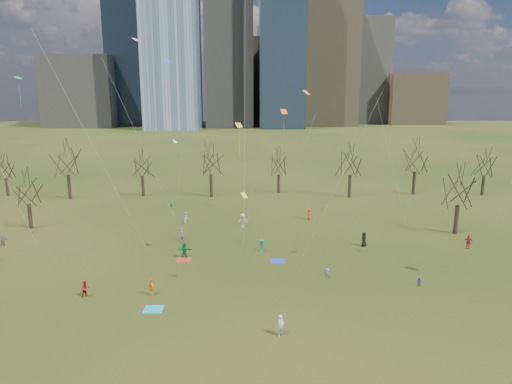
{
  "coord_description": "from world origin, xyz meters",
  "views": [
    {
      "loc": [
        -1.45,
        -37.75,
        17.97
      ],
      "look_at": [
        0.0,
        12.0,
        7.0
      ],
      "focal_mm": 32.0,
      "sensor_mm": 36.0,
      "label": 1
    }
  ],
  "objects_px": {
    "blanket_teal": "(153,309)",
    "person_4": "(151,287)",
    "person_1": "(281,326)",
    "blanket_navy": "(278,261)",
    "blanket_crimson": "(184,260)",
    "person_2": "(86,289)"
  },
  "relations": [
    {
      "from": "blanket_navy",
      "to": "person_1",
      "type": "distance_m",
      "value": 15.42
    },
    {
      "from": "person_2",
      "to": "blanket_teal",
      "type": "bearing_deg",
      "value": -72.68
    },
    {
      "from": "person_1",
      "to": "blanket_navy",
      "type": "bearing_deg",
      "value": 47.78
    },
    {
      "from": "person_1",
      "to": "person_4",
      "type": "distance_m",
      "value": 13.26
    },
    {
      "from": "person_2",
      "to": "blanket_crimson",
      "type": "bearing_deg",
      "value": -0.89
    },
    {
      "from": "blanket_crimson",
      "to": "person_2",
      "type": "distance_m",
      "value": 11.83
    },
    {
      "from": "blanket_teal",
      "to": "blanket_crimson",
      "type": "relative_size",
      "value": 1.0
    },
    {
      "from": "blanket_navy",
      "to": "blanket_teal",
      "type": "bearing_deg",
      "value": -136.28
    },
    {
      "from": "blanket_teal",
      "to": "blanket_navy",
      "type": "bearing_deg",
      "value": 43.72
    },
    {
      "from": "blanket_crimson",
      "to": "person_4",
      "type": "height_order",
      "value": "person_4"
    },
    {
      "from": "blanket_navy",
      "to": "person_4",
      "type": "distance_m",
      "value": 14.49
    },
    {
      "from": "blanket_navy",
      "to": "person_4",
      "type": "bearing_deg",
      "value": -146.06
    },
    {
      "from": "person_1",
      "to": "person_4",
      "type": "bearing_deg",
      "value": 107.9
    },
    {
      "from": "blanket_teal",
      "to": "person_1",
      "type": "bearing_deg",
      "value": -23.53
    },
    {
      "from": "blanket_teal",
      "to": "person_4",
      "type": "xyz_separation_m",
      "value": [
        -0.67,
        2.76,
        0.77
      ]
    },
    {
      "from": "person_2",
      "to": "person_4",
      "type": "xyz_separation_m",
      "value": [
        5.82,
        0.14,
        0.01
      ]
    },
    {
      "from": "person_1",
      "to": "blanket_teal",
      "type": "bearing_deg",
      "value": 117.7
    },
    {
      "from": "blanket_navy",
      "to": "person_2",
      "type": "xyz_separation_m",
      "value": [
        -17.82,
        -8.22,
        0.76
      ]
    },
    {
      "from": "blanket_crimson",
      "to": "person_4",
      "type": "relative_size",
      "value": 1.01
    },
    {
      "from": "blanket_teal",
      "to": "person_4",
      "type": "height_order",
      "value": "person_4"
    },
    {
      "from": "blanket_navy",
      "to": "blanket_crimson",
      "type": "height_order",
      "value": "same"
    },
    {
      "from": "person_1",
      "to": "blanket_crimson",
      "type": "bearing_deg",
      "value": 81.08
    }
  ]
}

